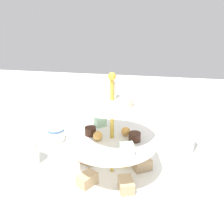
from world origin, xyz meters
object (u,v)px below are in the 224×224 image
(water_glass_tall_right, at_px, (184,133))
(teacup_with_saucer, at_px, (56,135))
(tiered_serving_stand, at_px, (112,148))
(water_glass_short_left, at_px, (28,153))
(butter_knife_right, at_px, (112,126))

(water_glass_tall_right, xyz_separation_m, teacup_with_saucer, (-0.01, 0.42, -0.04))
(tiered_serving_stand, bearing_deg, water_glass_short_left, 88.32)
(water_glass_tall_right, height_order, water_glass_short_left, water_glass_tall_right)
(teacup_with_saucer, bearing_deg, water_glass_tall_right, -88.28)
(tiered_serving_stand, bearing_deg, water_glass_tall_right, -51.81)
(water_glass_short_left, bearing_deg, tiered_serving_stand, -91.68)
(water_glass_tall_right, bearing_deg, water_glass_short_left, 108.23)
(water_glass_short_left, distance_m, butter_knife_right, 0.35)
(tiered_serving_stand, height_order, water_glass_tall_right, tiered_serving_stand)
(tiered_serving_stand, relative_size, butter_knife_right, 1.70)
(water_glass_tall_right, distance_m, water_glass_short_left, 0.48)
(teacup_with_saucer, xyz_separation_m, butter_knife_right, (0.15, -0.16, -0.02))
(teacup_with_saucer, height_order, butter_knife_right, teacup_with_saucer)
(water_glass_short_left, bearing_deg, water_glass_tall_right, -71.77)
(teacup_with_saucer, distance_m, butter_knife_right, 0.23)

